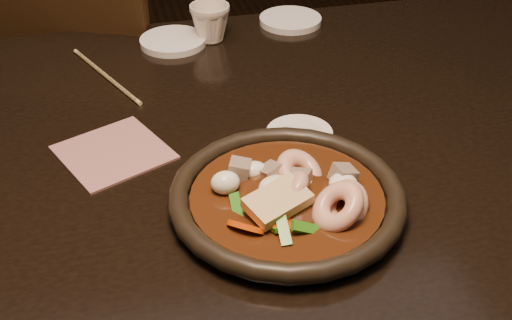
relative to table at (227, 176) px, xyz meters
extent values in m
cube|color=black|center=(0.00, 0.00, 0.06)|extent=(1.60, 0.90, 0.04)
cylinder|color=black|center=(0.72, 0.37, -0.32)|extent=(0.06, 0.06, 0.71)
cube|color=black|center=(-0.19, 0.66, -0.23)|extent=(0.57, 0.57, 0.04)
cylinder|color=black|center=(0.04, 0.75, -0.46)|extent=(0.04, 0.04, 0.42)
cylinder|color=black|center=(-0.10, 0.43, -0.46)|extent=(0.04, 0.04, 0.42)
cylinder|color=black|center=(-0.28, 0.89, -0.46)|extent=(0.04, 0.04, 0.42)
cylinder|color=black|center=(-0.42, 0.57, -0.46)|extent=(0.04, 0.04, 0.42)
cube|color=black|center=(-0.26, 0.48, 0.02)|extent=(0.39, 0.19, 0.45)
cylinder|color=black|center=(0.04, -0.19, 0.08)|extent=(0.28, 0.28, 0.01)
torus|color=black|center=(0.04, -0.19, 0.10)|extent=(0.31, 0.31, 0.03)
cylinder|color=#37190A|center=(0.04, -0.19, 0.09)|extent=(0.25, 0.25, 0.01)
ellipsoid|color=#37190A|center=(0.04, -0.19, 0.09)|extent=(0.14, 0.13, 0.04)
torus|color=#D9A589|center=(0.09, -0.24, 0.11)|extent=(0.08, 0.08, 0.05)
torus|color=#D9A589|center=(0.11, -0.23, 0.10)|extent=(0.09, 0.09, 0.05)
torus|color=#D9A589|center=(0.04, -0.19, 0.10)|extent=(0.07, 0.08, 0.06)
torus|color=#D9A589|center=(0.07, -0.15, 0.10)|extent=(0.08, 0.08, 0.05)
cube|color=gray|center=(0.06, -0.18, 0.11)|extent=(0.04, 0.04, 0.03)
cube|color=gray|center=(0.12, -0.18, 0.11)|extent=(0.04, 0.03, 0.03)
cube|color=gray|center=(0.04, -0.17, 0.10)|extent=(0.03, 0.03, 0.03)
cube|color=gray|center=(0.03, -0.14, 0.10)|extent=(0.04, 0.04, 0.03)
cube|color=gray|center=(-0.01, -0.13, 0.11)|extent=(0.04, 0.04, 0.03)
cube|color=gray|center=(0.05, -0.21, 0.11)|extent=(0.03, 0.04, 0.03)
cylinder|color=#DB4606|center=(-0.02, -0.24, 0.10)|extent=(0.06, 0.06, 0.04)
cylinder|color=#DB4606|center=(0.05, -0.18, 0.10)|extent=(0.05, 0.03, 0.05)
cylinder|color=#DB4606|center=(0.02, -0.24, 0.10)|extent=(0.07, 0.07, 0.03)
cylinder|color=#DB4606|center=(0.04, -0.20, 0.10)|extent=(0.04, 0.05, 0.05)
cube|color=#2F7516|center=(0.05, -0.26, 0.10)|extent=(0.04, 0.02, 0.03)
cube|color=#2F7516|center=(-0.02, -0.20, 0.10)|extent=(0.02, 0.05, 0.02)
cube|color=#2F7516|center=(0.02, -0.26, 0.11)|extent=(0.02, 0.04, 0.02)
cube|color=#2F7516|center=(0.03, -0.17, 0.10)|extent=(0.04, 0.03, 0.03)
cube|color=#2F7516|center=(0.01, -0.24, 0.10)|extent=(0.03, 0.04, 0.02)
cube|color=#2F7516|center=(0.04, -0.20, 0.11)|extent=(0.03, 0.05, 0.02)
ellipsoid|color=white|center=(0.06, -0.18, 0.10)|extent=(0.04, 0.03, 0.03)
ellipsoid|color=white|center=(0.03, -0.19, 0.11)|extent=(0.05, 0.04, 0.03)
ellipsoid|color=white|center=(0.01, -0.13, 0.10)|extent=(0.04, 0.03, 0.02)
ellipsoid|color=white|center=(-0.03, -0.16, 0.11)|extent=(0.04, 0.03, 0.03)
ellipsoid|color=white|center=(0.11, -0.20, 0.11)|extent=(0.04, 0.04, 0.02)
cube|color=#D9C082|center=(0.02, -0.22, 0.12)|extent=(0.09, 0.08, 0.03)
cylinder|color=white|center=(0.11, -0.04, 0.08)|extent=(0.10, 0.10, 0.01)
cylinder|color=white|center=(-0.03, 0.34, 0.08)|extent=(0.13, 0.13, 0.01)
cylinder|color=white|center=(0.21, 0.39, 0.08)|extent=(0.13, 0.13, 0.01)
imported|color=beige|center=(0.04, 0.34, 0.12)|extent=(0.10, 0.09, 0.08)
cylinder|color=tan|center=(-0.17, 0.23, 0.08)|extent=(0.10, 0.22, 0.01)
cylinder|color=tan|center=(-0.17, 0.24, 0.08)|extent=(0.10, 0.22, 0.01)
cube|color=#99605E|center=(-0.17, -0.01, 0.08)|extent=(0.19, 0.19, 0.00)
camera|label=1|loc=(-0.15, -0.81, 0.61)|focal=45.00mm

